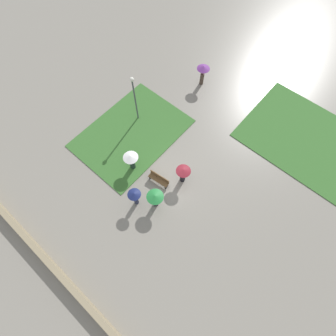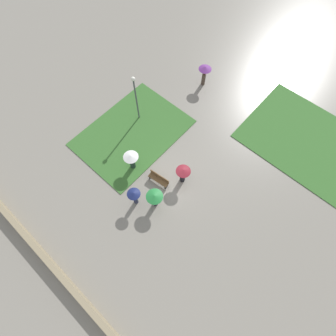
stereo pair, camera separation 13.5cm
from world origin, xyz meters
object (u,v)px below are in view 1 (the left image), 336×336
crowd_person_navy (135,196)px  crowd_person_green (155,198)px  crowd_person_maroon (183,173)px  lamp_post (134,94)px  park_bench (159,179)px  crowd_person_white (131,160)px  lone_walker_far_path (203,71)px

crowd_person_navy → crowd_person_green: crowd_person_navy is taller
crowd_person_maroon → crowd_person_navy: 3.82m
lamp_post → crowd_person_maroon: bearing=-17.0°
park_bench → crowd_person_navy: crowd_person_navy is taller
crowd_person_maroon → crowd_person_navy: size_ratio=0.97×
park_bench → crowd_person_maroon: 1.93m
lamp_post → crowd_person_white: 5.03m
crowd_person_green → lone_walker_far_path: bearing=133.9°
crowd_person_navy → crowd_person_white: size_ratio=1.03×
crowd_person_white → crowd_person_navy: bearing=-40.1°
lamp_post → crowd_person_maroon: size_ratio=2.57×
park_bench → crowd_person_green: bearing=-62.6°
lamp_post → crowd_person_green: lamp_post is taller
lamp_post → crowd_person_navy: size_ratio=2.50×
park_bench → crowd_person_maroon: crowd_person_maroon is taller
crowd_person_green → lone_walker_far_path: lone_walker_far_path is taller
lone_walker_far_path → crowd_person_maroon: bearing=-81.6°
lone_walker_far_path → park_bench: bearing=-90.9°
park_bench → crowd_person_white: (-2.34, -0.42, 0.76)m
lamp_post → crowd_person_green: bearing=-36.9°
lamp_post → crowd_person_white: size_ratio=2.58×
park_bench → lone_walker_far_path: size_ratio=0.83×
crowd_person_green → lone_walker_far_path: size_ratio=0.85×
crowd_person_maroon → crowd_person_white: size_ratio=1.00×
park_bench → crowd_person_white: bearing=-176.7°
crowd_person_maroon → crowd_person_green: (-0.22, -2.75, -0.00)m
crowd_person_green → park_bench: bearing=146.0°
park_bench → crowd_person_maroon: bearing=38.4°
park_bench → lone_walker_far_path: (-3.63, 9.91, 1.04)m
crowd_person_maroon → crowd_person_navy: (-1.37, -3.57, 0.02)m
park_bench → crowd_person_white: crowd_person_white is taller
park_bench → lamp_post: lamp_post is taller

